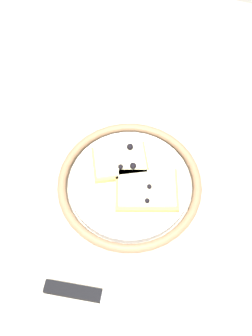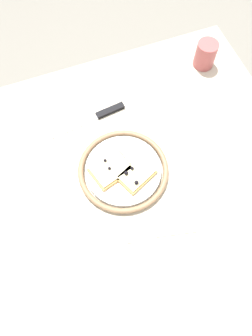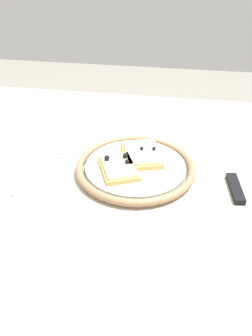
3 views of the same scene
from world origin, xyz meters
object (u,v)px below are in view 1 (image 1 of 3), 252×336
object	(u,v)px
dining_table	(116,174)
knife	(93,295)
plate	(130,184)
pizza_slice_far	(147,190)
fork	(147,97)
pizza_slice_near	(120,162)

from	to	relation	value
dining_table	knife	bearing A→B (deg)	9.65
dining_table	plate	size ratio (longest dim) A/B	3.72
dining_table	pizza_slice_far	xyz separation A→B (m)	(0.07, 0.08, 0.10)
pizza_slice_far	knife	bearing A→B (deg)	-9.90
pizza_slice_far	knife	distance (m)	0.19
dining_table	fork	world-z (taller)	fork
knife	plate	bearing A→B (deg)	179.96
dining_table	plate	distance (m)	0.11
pizza_slice_far	fork	world-z (taller)	pizza_slice_far
dining_table	pizza_slice_near	xyz separation A→B (m)	(0.03, 0.02, 0.10)
fork	pizza_slice_near	bearing A→B (deg)	-1.46
pizza_slice_near	pizza_slice_far	xyz separation A→B (m)	(0.04, 0.06, -0.00)
plate	pizza_slice_near	xyz separation A→B (m)	(-0.03, -0.03, 0.01)
plate	pizza_slice_near	world-z (taller)	pizza_slice_near
pizza_slice_far	fork	bearing A→B (deg)	-165.19
fork	pizza_slice_far	bearing A→B (deg)	14.81
pizza_slice_near	knife	xyz separation A→B (m)	(0.23, 0.03, -0.02)
knife	dining_table	bearing A→B (deg)	-170.35
fork	knife	bearing A→B (deg)	3.13
pizza_slice_near	fork	distance (m)	0.17
dining_table	plate	bearing A→B (deg)	37.31
pizza_slice_far	plate	bearing A→B (deg)	-104.67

